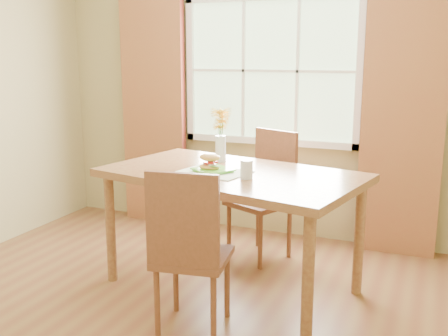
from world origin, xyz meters
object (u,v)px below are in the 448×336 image
chair_far (267,188)px  flower_vase (221,128)px  croissant_sandwich (210,162)px  water_glass (247,170)px  chair_near (188,246)px  dining_table (231,184)px

chair_far → flower_vase: bearing=-95.3°
croissant_sandwich → water_glass: 0.31m
chair_near → croissant_sandwich: (-0.14, 0.62, 0.37)m
chair_near → chair_far: chair_far is taller
chair_far → chair_near: bearing=-66.8°
croissant_sandwich → water_glass: bearing=-14.5°
chair_far → croissant_sandwich: size_ratio=6.59×
water_glass → flower_vase: bearing=129.6°
chair_far → water_glass: chair_far is taller
dining_table → water_glass: bearing=-31.9°
water_glass → flower_vase: 0.61m
chair_far → water_glass: bearing=-57.1°
croissant_sandwich → water_glass: croissant_sandwich is taller
chair_near → water_glass: size_ratio=8.27×
chair_near → croissant_sandwich: size_ratio=6.43×
dining_table → chair_far: bearing=98.8°
dining_table → croissant_sandwich: bearing=-134.1°
chair_near → chair_far: (0.02, 1.41, 0.01)m
croissant_sandwich → chair_near: bearing=-77.0°
dining_table → water_glass: size_ratio=15.58×
chair_near → croissant_sandwich: chair_near is taller
croissant_sandwich → flower_vase: bearing=101.7°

